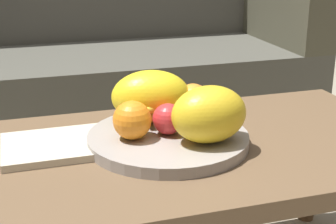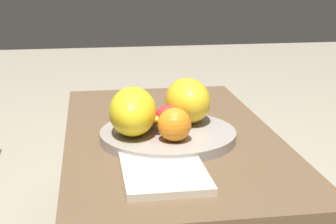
% 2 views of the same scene
% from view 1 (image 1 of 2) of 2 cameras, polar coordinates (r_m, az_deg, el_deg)
% --- Properties ---
extents(coffee_table, '(1.01, 0.56, 0.41)m').
position_cam_1_polar(coffee_table, '(1.13, 3.04, -5.89)').
color(coffee_table, brown).
rests_on(coffee_table, ground_plane).
extents(couch, '(1.70, 0.70, 0.90)m').
position_cam_1_polar(couch, '(2.15, -7.22, 4.77)').
color(couch, '#48473F').
rests_on(couch, ground_plane).
extents(fruit_bowl, '(0.35, 0.35, 0.03)m').
position_cam_1_polar(fruit_bowl, '(1.10, 0.00, -3.07)').
color(fruit_bowl, '#9B938D').
rests_on(fruit_bowl, coffee_table).
extents(melon_large_front, '(0.17, 0.13, 0.12)m').
position_cam_1_polar(melon_large_front, '(1.04, 4.68, -0.25)').
color(melon_large_front, yellow).
rests_on(melon_large_front, fruit_bowl).
extents(melon_smaller_beside, '(0.19, 0.14, 0.12)m').
position_cam_1_polar(melon_smaller_beside, '(1.15, -1.96, 1.83)').
color(melon_smaller_beside, yellow).
rests_on(melon_smaller_beside, fruit_bowl).
extents(orange_front, '(0.08, 0.08, 0.08)m').
position_cam_1_polar(orange_front, '(1.18, 2.85, 1.24)').
color(orange_front, orange).
rests_on(orange_front, fruit_bowl).
extents(orange_left, '(0.08, 0.08, 0.08)m').
position_cam_1_polar(orange_left, '(1.06, -4.08, -0.93)').
color(orange_left, orange).
rests_on(orange_left, fruit_bowl).
extents(apple_front, '(0.07, 0.07, 0.07)m').
position_cam_1_polar(apple_front, '(1.08, 0.00, -0.79)').
color(apple_front, red).
rests_on(apple_front, fruit_bowl).
extents(banana_bunch, '(0.16, 0.14, 0.06)m').
position_cam_1_polar(banana_bunch, '(1.15, -0.11, 0.06)').
color(banana_bunch, yellow).
rests_on(banana_bunch, fruit_bowl).
extents(magazine, '(0.25, 0.18, 0.02)m').
position_cam_1_polar(magazine, '(1.10, -11.97, -3.69)').
color(magazine, beige).
rests_on(magazine, coffee_table).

